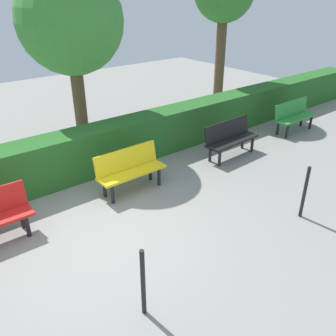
{
  "coord_description": "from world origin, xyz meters",
  "views": [
    {
      "loc": [
        2.04,
        4.43,
        3.71
      ],
      "look_at": [
        -1.82,
        -0.42,
        0.55
      ],
      "focal_mm": 38.13,
      "sensor_mm": 36.0,
      "label": 1
    }
  ],
  "objects": [
    {
      "name": "ground_plane",
      "position": [
        0.0,
        0.0,
        0.0
      ],
      "size": [
        24.16,
        24.16,
        0.0
      ],
      "primitive_type": "plane",
      "color": "gray"
    },
    {
      "name": "bench_yellow",
      "position": [
        -1.3,
        -1.0,
        0.48
      ],
      "size": [
        1.42,
        0.47,
        0.86
      ],
      "rotation": [
        0.0,
        0.0,
        0.01
      ],
      "color": "yellow",
      "rests_on": "ground_plane"
    },
    {
      "name": "hedge_row",
      "position": [
        -1.26,
        -2.18,
        0.51
      ],
      "size": [
        20.16,
        0.7,
        1.02
      ],
      "primitive_type": "cube",
      "color": "#266023",
      "rests_on": "ground_plane"
    },
    {
      "name": "bench_green",
      "position": [
        -6.75,
        -0.91,
        0.48
      ],
      "size": [
        1.47,
        0.47,
        0.86
      ],
      "rotation": [
        0.0,
        0.0,
        0.01
      ],
      "color": "#2D8C38",
      "rests_on": "ground_plane"
    },
    {
      "name": "bench_black",
      "position": [
        -4.09,
        -0.88,
        0.48
      ],
      "size": [
        1.52,
        0.52,
        0.86
      ],
      "rotation": [
        0.0,
        0.0,
        0.04
      ],
      "color": "black",
      "rests_on": "ground_plane"
    },
    {
      "name": "tree_mid",
      "position": [
        -1.54,
        -3.54,
        3.01
      ],
      "size": [
        2.36,
        2.36,
        4.22
      ],
      "color": "brown",
      "rests_on": "ground_plane"
    },
    {
      "name": "railing_post_mid",
      "position": [
        -3.17,
        1.72,
        0.5
      ],
      "size": [
        0.06,
        0.06,
        1.0
      ],
      "primitive_type": "cylinder",
      "color": "black",
      "rests_on": "ground_plane"
    },
    {
      "name": "railing_post_far",
      "position": [
        0.27,
        1.72,
        0.5
      ],
      "size": [
        0.06,
        0.06,
        1.0
      ],
      "primitive_type": "cylinder",
      "color": "black",
      "rests_on": "ground_plane"
    }
  ]
}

